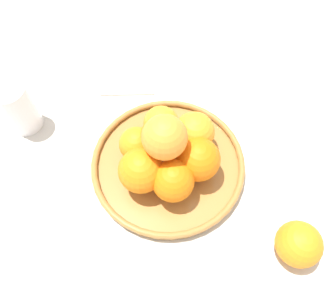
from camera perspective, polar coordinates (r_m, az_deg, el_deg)
The scene contains 6 objects.
ground_plane at distance 0.67m, azimuth 0.00°, elevation -4.22°, with size 4.00×4.00×0.00m, color beige.
fruit_bowl at distance 0.66m, azimuth 0.00°, elevation -3.73°, with size 0.31×0.31×0.02m.
orange_pile at distance 0.60m, azimuth 0.03°, elevation -1.33°, with size 0.20×0.19×0.14m.
stray_orange at distance 0.61m, azimuth 21.78°, elevation -16.18°, with size 0.08×0.08×0.08m, color orange.
drinking_glass at distance 0.74m, azimuth -24.60°, elevation 5.36°, with size 0.07×0.07×0.11m, color white.
napkin_folded at distance 0.81m, azimuth -6.94°, elevation 11.68°, with size 0.13×0.13×0.01m, color beige.
Camera 1 is at (0.25, 0.15, 0.60)m, focal length 35.00 mm.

